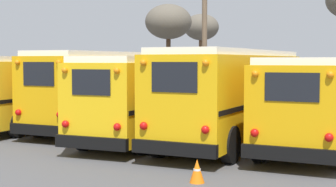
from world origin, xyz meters
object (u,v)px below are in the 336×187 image
school_bus_1 (117,87)px  utility_pole (204,39)px  bare_tree_3 (168,23)px  bare_tree_0 (201,29)px  school_bus_4 (323,98)px  traffic_cone (197,171)px  school_bus_2 (158,94)px  school_bus_0 (58,87)px  school_bus_3 (235,92)px

school_bus_1 → utility_pole: utility_pole is taller
school_bus_1 → bare_tree_3: size_ratio=1.59×
bare_tree_0 → school_bus_4: bearing=-59.5°
school_bus_4 → traffic_cone: 7.03m
school_bus_4 → bare_tree_0: 25.25m
school_bus_2 → school_bus_4: size_ratio=0.98×
school_bus_1 → school_bus_2: (2.95, -2.03, -0.11)m
utility_pole → bare_tree_3: (-3.32, 1.92, 1.23)m
utility_pole → traffic_cone: bearing=-69.7°
bare_tree_3 → school_bus_0: bearing=-89.0°
school_bus_0 → school_bus_4: bearing=-5.9°
school_bus_1 → school_bus_2: size_ratio=1.08×
school_bus_0 → bare_tree_0: 20.65m
school_bus_1 → bare_tree_0: bearing=100.8°
school_bus_0 → utility_pole: utility_pole is taller
utility_pole → bare_tree_3: bearing=150.0°
school_bus_1 → school_bus_4: size_ratio=1.06×
school_bus_2 → traffic_cone: school_bus_2 is taller
school_bus_3 → bare_tree_0: bearing=114.0°
school_bus_4 → traffic_cone: bearing=-106.1°
bare_tree_0 → traffic_cone: bare_tree_0 is taller
school_bus_2 → school_bus_3: (2.95, 0.17, 0.13)m
school_bus_3 → utility_pole: 13.68m
school_bus_1 → bare_tree_0: (-3.82, 20.03, 3.70)m
school_bus_4 → bare_tree_3: size_ratio=1.51×
traffic_cone → utility_pole: bearing=110.3°
school_bus_0 → utility_pole: size_ratio=1.35×
school_bus_0 → school_bus_3: (8.86, -1.60, 0.11)m
school_bus_0 → school_bus_3: size_ratio=1.06×
school_bus_3 → school_bus_4: size_ratio=1.03×
school_bus_3 → school_bus_4: 2.98m
school_bus_2 → utility_pole: size_ratio=1.20×
traffic_cone → school_bus_2: bearing=123.3°
utility_pole → traffic_cone: 20.01m
bare_tree_0 → bare_tree_3: bearing=-85.3°
traffic_cone → school_bus_4: bearing=73.9°
school_bus_1 → school_bus_3: school_bus_3 is taller
school_bus_3 → traffic_cone: bearing=-80.6°
school_bus_0 → school_bus_2: school_bus_0 is taller
utility_pole → traffic_cone: (6.80, -18.41, -3.91)m
school_bus_2 → school_bus_4: bearing=5.4°
school_bus_4 → bare_tree_0: bare_tree_0 is taller
utility_pole → bare_tree_0: size_ratio=1.22×
school_bus_4 → school_bus_3: bearing=-172.5°
bare_tree_3 → bare_tree_0: bearing=94.7°
utility_pole → school_bus_2: bearing=-77.1°
school_bus_0 → utility_pole: 11.30m
utility_pole → traffic_cone: utility_pole is taller
school_bus_0 → school_bus_3: 9.00m
school_bus_0 → school_bus_4: (11.81, -1.21, -0.04)m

